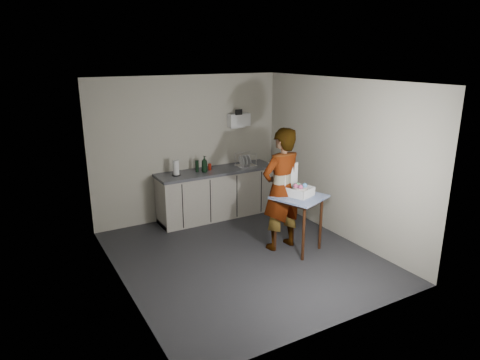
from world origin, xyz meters
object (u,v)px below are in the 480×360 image
kitchen_counter (217,195)px  dish_rack (245,163)px  standing_man (281,190)px  soda_can (210,167)px  dark_bottle (197,166)px  paper_towel (176,168)px  side_table (299,203)px  bakery_box (299,189)px  soap_bottle (204,164)px

kitchen_counter → dish_rack: (0.59, -0.05, 0.54)m
dish_rack → standing_man: bearing=-101.0°
soda_can → dark_bottle: bearing=-178.6°
soda_can → paper_towel: size_ratio=0.43×
soda_can → dish_rack: (0.70, -0.09, -0.00)m
side_table → dish_rack: dish_rack is taller
bakery_box → dish_rack: bearing=66.6°
standing_man → soap_bottle: size_ratio=6.49×
side_table → dark_bottle: size_ratio=4.19×
standing_man → bakery_box: (0.20, -0.19, 0.03)m
standing_man → bakery_box: standing_man is taller
soap_bottle → soda_can: 0.19m
soap_bottle → soda_can: soap_bottle is taller
bakery_box → soap_bottle: bearing=91.9°
dark_bottle → soda_can: bearing=1.4°
kitchen_counter → soap_bottle: bearing=-171.0°
kitchen_counter → standing_man: 1.79m
soap_bottle → paper_towel: soap_bottle is taller
side_table → dark_bottle: 2.12m
soda_can → paper_towel: 0.67m
dark_bottle → paper_towel: (-0.42, -0.04, 0.02)m
kitchen_counter → bakery_box: (0.46, -1.88, 0.56)m
soda_can → dish_rack: dish_rack is taller
dark_bottle → paper_towel: paper_towel is taller
soap_bottle → dish_rack: (0.84, -0.01, -0.09)m
soda_can → bakery_box: bakery_box is taller
kitchen_counter → soap_bottle: soap_bottle is taller
dark_bottle → bakery_box: 2.09m
paper_towel → side_table: bearing=-57.1°
soap_bottle → paper_towel: (-0.52, 0.04, -0.02)m
paper_towel → soda_can: bearing=3.9°
kitchen_counter → soap_bottle: (-0.26, -0.04, 0.63)m
dish_rack → soap_bottle: bearing=179.4°
soap_bottle → bakery_box: (0.72, -1.84, -0.07)m
soap_bottle → dish_rack: 0.85m
side_table → standing_man: 0.34m
kitchen_counter → bakery_box: bearing=-76.1°
dish_rack → soda_can: bearing=172.4°
side_table → soap_bottle: (-0.71, 1.87, 0.29)m
kitchen_counter → soda_can: (-0.11, 0.05, 0.54)m
side_table → bakery_box: bakery_box is taller
dark_bottle → standing_man: bearing=-69.9°
paper_towel → standing_man: bearing=-58.2°
kitchen_counter → paper_towel: size_ratio=8.28×
kitchen_counter → dark_bottle: dark_bottle is taller
paper_towel → dish_rack: paper_towel is taller
side_table → dish_rack: (0.14, 1.86, 0.20)m
soda_can → soap_bottle: bearing=-149.2°
soap_bottle → soda_can: (0.14, 0.09, -0.09)m
kitchen_counter → paper_towel: 0.99m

